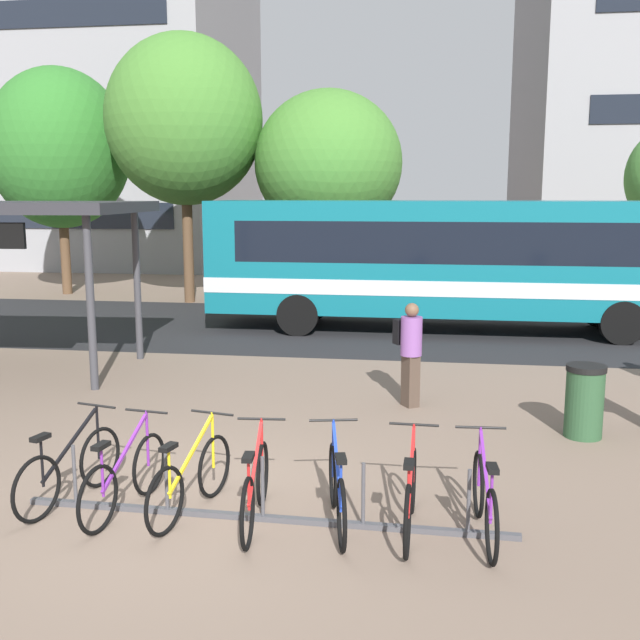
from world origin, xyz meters
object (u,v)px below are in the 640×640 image
Objects in this scene: street_tree_1 at (59,149)px; parked_bicycle_red_5 at (410,497)px; trash_bin at (584,401)px; parked_bicycle_yellow_2 at (191,480)px; parked_bicycle_blue_4 at (337,491)px; street_tree_0 at (184,120)px; city_bus at (458,260)px; parked_bicycle_purple_6 at (485,501)px; parked_bicycle_black_0 at (70,470)px; commuter_black_pack_2 at (410,347)px; parked_bicycle_purple_1 at (125,478)px; street_tree_2 at (328,163)px; parked_bicycle_red_3 at (255,489)px.

parked_bicycle_red_5 is at bearing -53.74° from street_tree_1.
parked_bicycle_yellow_2 is at bearing -144.85° from trash_bin.
parked_bicycle_blue_4 is 0.21× the size of street_tree_0.
parked_bicycle_purple_6 is at bearing -90.53° from city_bus.
trash_bin reaches higher than parked_bicycle_purple_6.
parked_bicycle_red_5 is 1.00× the size of parked_bicycle_purple_6.
parked_bicycle_yellow_2 is 3.05m from parked_bicycle_purple_6.
parked_bicycle_yellow_2 is (-3.13, -11.27, -1.39)m from city_bus.
parked_bicycle_black_0 is 0.21× the size of street_tree_0.
city_bus is 11.46m from parked_bicycle_purple_6.
street_tree_0 is at bearing -15.05° from street_tree_1.
commuter_black_pack_2 is (0.60, 4.54, 0.58)m from parked_bicycle_blue_4.
street_tree_2 reaches higher than parked_bicycle_purple_1.
city_bus reaches higher than parked_bicycle_blue_4.
parked_bicycle_black_0 is 16.26m from street_tree_0.
city_bus is 7.03× the size of parked_bicycle_purple_1.
trash_bin is (4.63, 3.26, 0.13)m from parked_bicycle_yellow_2.
street_tree_1 is at bearing -168.46° from commuter_black_pack_2.
street_tree_1 is 9.14m from street_tree_2.
parked_bicycle_yellow_2 is 2.32m from parked_bicycle_red_5.
trash_bin is 19.93m from street_tree_1.
parked_bicycle_black_0 is 1.00× the size of parked_bicycle_yellow_2.
parked_bicycle_red_5 is 1.03× the size of commuter_black_pack_2.
parked_bicycle_purple_1 and parked_bicycle_yellow_2 have the same top height.
city_bus is 7.10× the size of parked_bicycle_yellow_2.
commuter_black_pack_2 is at bearing -75.64° from street_tree_2.
parked_bicycle_red_5 is at bearing -104.89° from parked_bicycle_blue_4.
street_tree_0 is (-5.74, 15.23, 5.17)m from parked_bicycle_red_3.
parked_bicycle_purple_6 is (2.31, 0.04, 0.00)m from parked_bicycle_red_3.
parked_bicycle_black_0 and parked_bicycle_purple_6 have the same top height.
parked_bicycle_black_0 and parked_bicycle_yellow_2 have the same top height.
parked_bicycle_red_3 is at bearing -69.33° from street_tree_0.
parked_bicycle_yellow_2 is at bearing -59.48° from commuter_black_pack_2.
parked_bicycle_red_5 is 16.43m from street_tree_2.
city_bus is 14.19m from street_tree_1.
parked_bicycle_purple_1 is at bearing -108.84° from city_bus.
trash_bin reaches higher than parked_bicycle_black_0.
parked_bicycle_red_3 is 0.84m from parked_bicycle_blue_4.
street_tree_2 reaches higher than parked_bicycle_red_3.
parked_bicycle_black_0 is 2.16m from parked_bicycle_red_3.
parked_bicycle_red_5 is at bearing 86.70° from parked_bicycle_purple_6.
commuter_black_pack_2 is 11.93m from street_tree_2.
parked_bicycle_yellow_2 is (0.71, 0.06, 0.00)m from parked_bicycle_purple_1.
parked_bicycle_red_3 is at bearing -101.94° from city_bus.
street_tree_0 reaches higher than parked_bicycle_red_5.
street_tree_1 reaches higher than street_tree_2.
parked_bicycle_red_5 is 0.27× the size of street_tree_2.
city_bus is 7.14× the size of parked_bicycle_black_0.
parked_bicycle_red_3 is 16.26m from street_tree_2.
parked_bicycle_blue_4 is 0.26× the size of street_tree_2.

